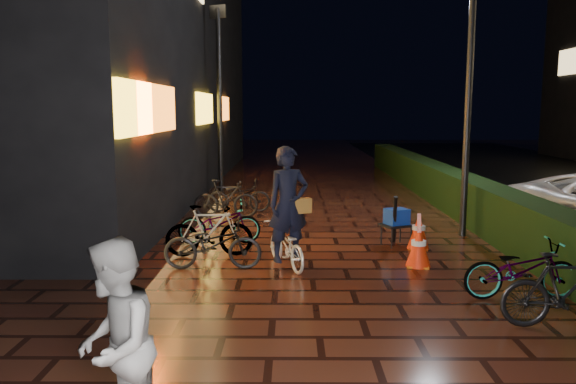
{
  "coord_description": "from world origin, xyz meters",
  "views": [
    {
      "loc": [
        -0.88,
        -7.78,
        2.59
      ],
      "look_at": [
        -0.94,
        2.27,
        1.1
      ],
      "focal_mm": 35.0,
      "sensor_mm": 36.0,
      "label": 1
    }
  ],
  "objects_px": {
    "traffic_barrier": "(419,239)",
    "cart_assembly": "(396,219)",
    "cyclist": "(287,223)",
    "bystander_person": "(114,347)"
  },
  "relations": [
    {
      "from": "cyclist",
      "to": "traffic_barrier",
      "type": "relative_size",
      "value": 1.24
    },
    {
      "from": "traffic_barrier",
      "to": "cart_assembly",
      "type": "xyz_separation_m",
      "value": [
        -0.24,
        0.82,
        0.2
      ]
    },
    {
      "from": "bystander_person",
      "to": "traffic_barrier",
      "type": "height_order",
      "value": "bystander_person"
    },
    {
      "from": "traffic_barrier",
      "to": "cart_assembly",
      "type": "bearing_deg",
      "value": 106.59
    },
    {
      "from": "bystander_person",
      "to": "traffic_barrier",
      "type": "distance_m",
      "value": 6.73
    },
    {
      "from": "bystander_person",
      "to": "cart_assembly",
      "type": "distance_m",
      "value": 7.31
    },
    {
      "from": "bystander_person",
      "to": "cart_assembly",
      "type": "relative_size",
      "value": 1.61
    },
    {
      "from": "cyclist",
      "to": "cart_assembly",
      "type": "relative_size",
      "value": 1.96
    },
    {
      "from": "cyclist",
      "to": "cart_assembly",
      "type": "bearing_deg",
      "value": 36.21
    },
    {
      "from": "traffic_barrier",
      "to": "cyclist",
      "type": "bearing_deg",
      "value": -163.31
    }
  ]
}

